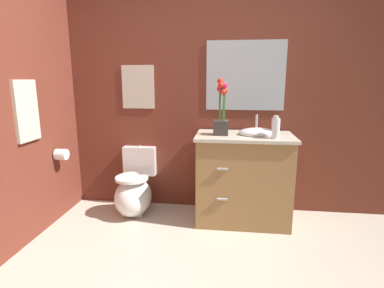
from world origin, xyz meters
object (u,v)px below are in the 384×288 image
flower_vase (221,116)px  lotion_bottle (275,125)px  toilet (134,191)px  hand_wash_bottle (276,128)px  wall_mirror (245,76)px  toilet_paper_roll (61,154)px  wall_poster (138,87)px  hanging_towel (26,111)px  vanity_cabinet (243,177)px  soap_bottle (275,127)px

flower_vase → lotion_bottle: 0.56m
flower_vase → toilet: bearing=176.4°
toilet → hand_wash_bottle: bearing=-7.7°
wall_mirror → toilet_paper_roll: wall_mirror is taller
flower_vase → wall_poster: (-0.91, 0.32, 0.26)m
flower_vase → hanging_towel: bearing=-162.7°
toilet → hanging_towel: bearing=-142.1°
toilet → flower_vase: 1.23m
toilet → hanging_towel: hanging_towel is taller
wall_poster → toilet_paper_roll: (-0.67, -0.46, -0.65)m
vanity_cabinet → soap_bottle: same height
wall_mirror → toilet_paper_roll: (-1.81, -0.46, -0.77)m
wall_poster → wall_mirror: bearing=0.0°
soap_bottle → toilet_paper_roll: bearing=-176.3°
vanity_cabinet → toilet_paper_roll: size_ratio=9.73×
vanity_cabinet → hand_wash_bottle: (0.26, -0.16, 0.53)m
lotion_bottle → wall_poster: bearing=173.0°
vanity_cabinet → flower_vase: 0.66m
flower_vase → hand_wash_bottle: (0.49, -0.13, -0.08)m
flower_vase → soap_bottle: 0.51m
flower_vase → lotion_bottle: size_ratio=3.01×
lotion_bottle → toilet_paper_roll: bearing=-172.2°
toilet_paper_roll → wall_poster: bearing=34.6°
wall_mirror → toilet_paper_roll: bearing=-165.6°
lotion_bottle → hand_wash_bottle: size_ratio=0.86×
toilet → hanging_towel: size_ratio=1.33×
lotion_bottle → hanging_towel: 2.27m
lotion_bottle → vanity_cabinet: bearing=-158.3°
vanity_cabinet → flower_vase: (-0.23, -0.03, 0.61)m
toilet_paper_roll → toilet: bearing=16.3°
flower_vase → hand_wash_bottle: 0.52m
wall_poster → toilet_paper_roll: size_ratio=4.17×
wall_poster → lotion_bottle: bearing=-7.0°
hanging_towel → flower_vase: bearing=17.3°
toilet → hanging_towel: (-0.73, -0.57, 0.91)m
flower_vase → wall_mirror: 0.55m
vanity_cabinet → wall_mirror: bearing=90.5°
soap_bottle → lotion_bottle: (0.02, 0.15, -0.00)m
toilet → toilet_paper_roll: size_ratio=6.27×
flower_vase → toilet_paper_roll: (-1.58, -0.14, -0.39)m
wall_mirror → toilet: bearing=-166.8°
soap_bottle → hand_wash_bottle: bearing=-94.4°
vanity_cabinet → flower_vase: size_ratio=2.00×
hand_wash_bottle → wall_poster: (-1.40, 0.46, 0.35)m
toilet → wall_poster: wall_poster is taller
toilet → toilet_paper_roll: 0.83m
hand_wash_bottle → wall_poster: size_ratio=0.45×
lotion_bottle → hanging_towel: size_ratio=0.34×
toilet → hand_wash_bottle: 1.60m
hanging_towel → soap_bottle: bearing=13.3°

